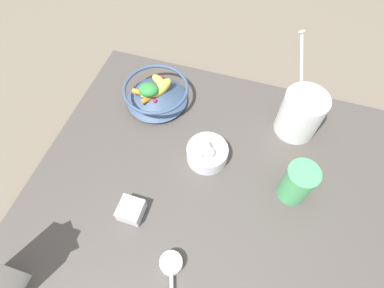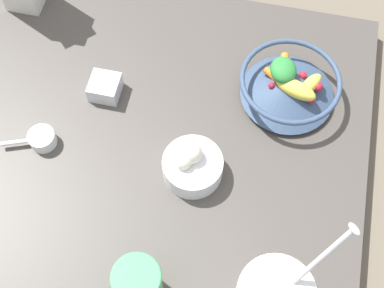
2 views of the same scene
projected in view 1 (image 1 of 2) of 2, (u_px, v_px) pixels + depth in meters
ground_plane at (204, 217)px, 0.76m from camera, size 6.00×6.00×0.00m
countertop at (204, 214)px, 0.75m from camera, size 0.91×0.91×0.05m
fruit_bowl at (156, 93)px, 0.87m from camera, size 0.19×0.19×0.08m
yogurt_tub at (301, 112)px, 0.79m from camera, size 0.13×0.13×0.27m
drinking_cup at (298, 183)px, 0.70m from camera, size 0.08×0.08×0.12m
spice_jar at (131, 210)px, 0.71m from camera, size 0.06×0.06×0.04m
measuring_scoop at (171, 264)px, 0.65m from camera, size 0.06×0.10×0.03m
garlic_bowl at (206, 153)px, 0.78m from camera, size 0.11×0.11×0.08m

